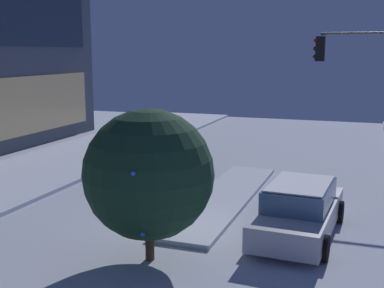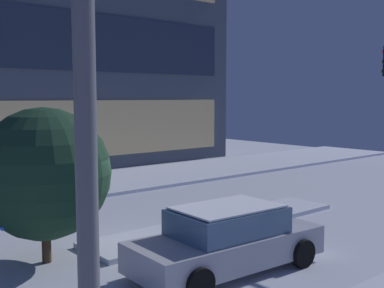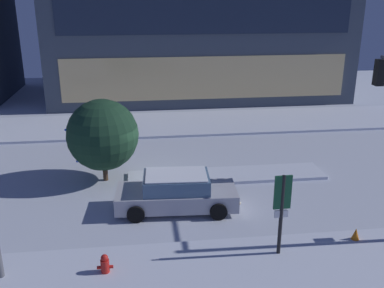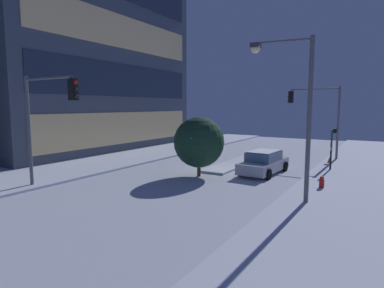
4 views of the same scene
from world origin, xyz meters
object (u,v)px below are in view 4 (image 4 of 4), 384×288
object	(u,v)px
decorated_tree_median	(199,142)
fire_hydrant	(322,183)
street_lamp_arched	(292,96)
parking_info_sign	(331,145)
traffic_light_corner_far_left	(47,111)
traffic_light_corner_near_right	(318,110)
car_near	(264,163)
construction_cone	(329,161)

from	to	relation	value
decorated_tree_median	fire_hydrant	bearing A→B (deg)	-86.56
street_lamp_arched	parking_info_sign	bearing A→B (deg)	-99.72
traffic_light_corner_far_left	parking_info_sign	distance (m)	17.55
parking_info_sign	decorated_tree_median	size ratio (longest dim) A/B	0.76
fire_hydrant	parking_info_sign	bearing A→B (deg)	3.64
parking_info_sign	traffic_light_corner_near_right	bearing A→B (deg)	-71.88
car_near	parking_info_sign	bearing A→B (deg)	-47.71
decorated_tree_median	construction_cone	bearing A→B (deg)	-36.07
traffic_light_corner_far_left	street_lamp_arched	xyz separation A→B (m)	(4.33, -11.10, 0.67)
street_lamp_arched	fire_hydrant	distance (m)	5.52
traffic_light_corner_near_right	decorated_tree_median	distance (m)	12.08
street_lamp_arched	traffic_light_corner_far_left	bearing A→B (deg)	15.34
street_lamp_arched	fire_hydrant	size ratio (longest dim) A/B	9.99
car_near	traffic_light_corner_near_right	size ratio (longest dim) A/B	0.81
traffic_light_corner_far_left	car_near	bearing A→B (deg)	51.06
fire_hydrant	construction_cone	bearing A→B (deg)	5.64
car_near	parking_info_sign	size ratio (longest dim) A/B	1.70
traffic_light_corner_near_right	construction_cone	xyz separation A→B (m)	(-2.11, -1.35, -3.79)
construction_cone	fire_hydrant	bearing A→B (deg)	-174.36
car_near	decorated_tree_median	xyz separation A→B (m)	(-2.93, 3.19, 1.44)
traffic_light_corner_far_left	construction_cone	xyz separation A→B (m)	(15.73, -11.20, -3.86)
traffic_light_corner_near_right	parking_info_sign	size ratio (longest dim) A/B	2.10
car_near	construction_cone	bearing A→B (deg)	-25.46
car_near	fire_hydrant	bearing A→B (deg)	-118.95
street_lamp_arched	parking_info_sign	distance (m)	9.10
car_near	street_lamp_arched	bearing A→B (deg)	-148.18
fire_hydrant	decorated_tree_median	size ratio (longest dim) A/B	0.20
car_near	traffic_light_corner_near_right	world-z (taller)	traffic_light_corner_near_right
car_near	construction_cone	world-z (taller)	car_near
car_near	traffic_light_corner_far_left	distance (m)	13.24
parking_info_sign	decorated_tree_median	bearing A→B (deg)	38.66
traffic_light_corner_near_right	parking_info_sign	xyz separation A→B (m)	(-4.95, -1.82, -2.26)
fire_hydrant	decorated_tree_median	bearing A→B (deg)	93.44
parking_info_sign	construction_cone	distance (m)	3.26
construction_cone	parking_info_sign	bearing A→B (deg)	-170.57
street_lamp_arched	decorated_tree_median	size ratio (longest dim) A/B	1.97
street_lamp_arched	decorated_tree_median	distance (m)	7.31
traffic_light_corner_far_left	decorated_tree_median	size ratio (longest dim) A/B	1.60
traffic_light_corner_near_right	fire_hydrant	world-z (taller)	traffic_light_corner_near_right
street_lamp_arched	decorated_tree_median	bearing A→B (deg)	-29.19
traffic_light_corner_far_left	parking_info_sign	size ratio (longest dim) A/B	2.10
traffic_light_corner_near_right	construction_cone	distance (m)	4.55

